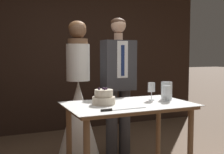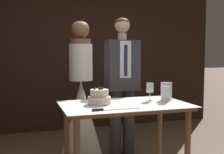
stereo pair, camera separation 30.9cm
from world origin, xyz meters
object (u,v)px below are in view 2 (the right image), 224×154
object	(u,v)px
hurricane_candle	(166,92)
groom	(122,80)
wine_glass_middle	(166,91)
bride	(81,109)
cake_table	(125,115)
wine_glass_near	(150,89)
cake_knife	(107,109)
tiered_cake	(99,98)

from	to	relation	value
hurricane_candle	groom	world-z (taller)	groom
wine_glass_middle	bride	size ratio (longest dim) A/B	0.10
wine_glass_middle	cake_table	bearing A→B (deg)	174.08
cake_table	wine_glass_near	size ratio (longest dim) A/B	6.57
cake_table	cake_knife	distance (m)	0.38
tiered_cake	wine_glass_middle	bearing A→B (deg)	-8.86
cake_knife	groom	bearing A→B (deg)	62.58
cake_table	groom	size ratio (longest dim) A/B	0.70
cake_table	bride	distance (m)	0.87
bride	wine_glass_middle	bearing A→B (deg)	-51.78
cake_knife	hurricane_candle	bearing A→B (deg)	21.79
cake_table	tiered_cake	distance (m)	0.30
wine_glass_near	hurricane_candle	size ratio (longest dim) A/B	1.00
wine_glass_near	wine_glass_middle	size ratio (longest dim) A/B	1.16
wine_glass_near	bride	distance (m)	0.99
hurricane_candle	groom	distance (m)	0.79
cake_table	wine_glass_middle	world-z (taller)	wine_glass_middle
groom	cake_knife	bearing A→B (deg)	-115.93
tiered_cake	cake_knife	bearing A→B (deg)	-92.96
tiered_cake	wine_glass_near	xyz separation A→B (m)	(0.54, 0.02, 0.06)
cake_knife	wine_glass_middle	distance (m)	0.71
wine_glass_near	cake_knife	bearing A→B (deg)	-149.59
wine_glass_near	cake_table	bearing A→B (deg)	-165.27
cake_knife	hurricane_candle	world-z (taller)	hurricane_candle
cake_table	wine_glass_middle	xyz separation A→B (m)	(0.42, -0.04, 0.23)
cake_knife	bride	xyz separation A→B (m)	(-0.01, 1.07, -0.20)
hurricane_candle	groom	size ratio (longest dim) A/B	0.11
tiered_cake	bride	bearing A→B (deg)	91.98
bride	tiered_cake	bearing A→B (deg)	-88.02
cake_table	bride	bearing A→B (deg)	107.88
bride	cake_knife	bearing A→B (deg)	-89.43
tiered_cake	hurricane_candle	size ratio (longest dim) A/B	1.17
cake_knife	groom	xyz separation A→B (m)	(0.52, 1.07, 0.14)
tiered_cake	wine_glass_middle	size ratio (longest dim) A/B	1.36
wine_glass_near	hurricane_candle	distance (m)	0.19
cake_table	wine_glass_middle	distance (m)	0.48
cake_knife	bride	distance (m)	1.09
tiered_cake	groom	bearing A→B (deg)	56.53
wine_glass_middle	bride	world-z (taller)	bride
cake_table	wine_glass_near	bearing A→B (deg)	14.73
cake_knife	hurricane_candle	xyz separation A→B (m)	(0.74, 0.32, 0.08)
tiered_cake	cake_table	bearing A→B (deg)	-13.87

